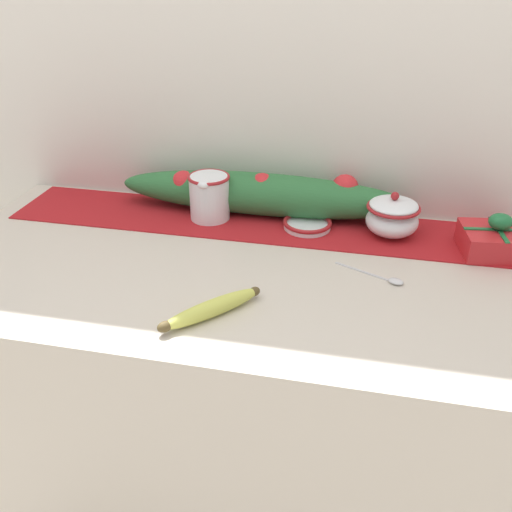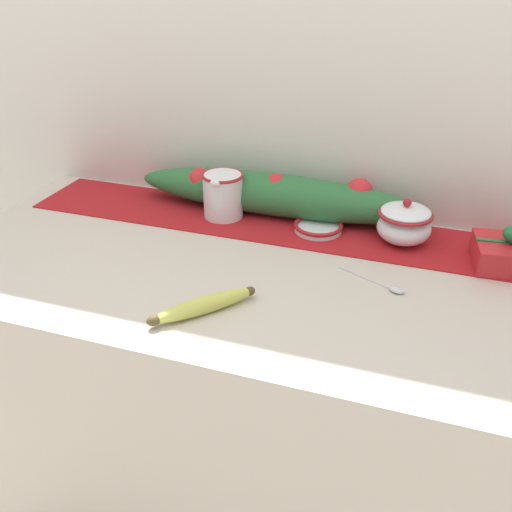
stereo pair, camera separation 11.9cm
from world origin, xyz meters
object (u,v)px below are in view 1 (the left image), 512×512
Objects in this scene: cream_pitcher at (210,195)px; spoon at (390,279)px; small_dish at (307,224)px; gift_box at (497,240)px; banana at (211,308)px; sugar_bowl at (392,216)px.

cream_pitcher is 0.83× the size of spoon.
cream_pitcher is 1.04× the size of small_dish.
gift_box is (0.44, -0.03, 0.02)m from small_dish.
small_dish is at bearing 72.84° from banana.
small_dish is at bearing 175.59° from gift_box.
gift_box reaches higher than small_dish.
small_dish is (-0.20, -0.01, -0.04)m from sugar_bowl.
spoon is 0.90× the size of gift_box.
sugar_bowl is 0.68× the size of banana.
banana is at bearing -128.22° from sugar_bowl.
gift_box is at bearing 33.98° from banana.
gift_box is (0.56, 0.38, 0.02)m from banana.
small_dish is (0.25, -0.01, -0.05)m from cream_pitcher.
sugar_bowl is at bearing 114.59° from spoon.
gift_box is at bearing -3.37° from cream_pitcher.
gift_box is at bearing -4.41° from small_dish.
cream_pitcher reaches higher than banana.
sugar_bowl reaches higher than banana.
banana is at bearing -124.36° from spoon.
cream_pitcher is 0.68× the size of banana.
banana is at bearing -107.16° from small_dish.
banana reaches higher than spoon.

